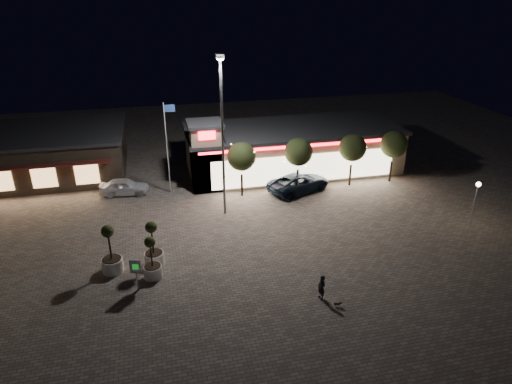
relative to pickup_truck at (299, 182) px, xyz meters
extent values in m
plane|color=#71665C|center=(-9.09, -10.80, -0.80)|extent=(90.00, 90.00, 0.00)
cube|color=tan|center=(0.91, 5.20, 1.20)|extent=(20.00, 8.00, 4.00)
cube|color=#262628|center=(0.91, 5.20, 3.35)|extent=(20.40, 8.40, 0.30)
cube|color=#FFE7BF|center=(0.91, 1.15, 0.80)|extent=(17.00, 0.12, 2.60)
cube|color=#FF1423|center=(0.91, 1.12, 2.95)|extent=(19.00, 0.10, 0.18)
cube|color=tan|center=(-7.79, 2.50, 2.10)|extent=(2.60, 2.60, 5.80)
cube|color=#262628|center=(-7.79, 2.50, 5.15)|extent=(3.00, 3.00, 0.30)
cube|color=#FF1423|center=(-7.79, 1.15, 4.50)|extent=(1.40, 0.10, 0.70)
cube|color=#382D23|center=(-23.09, 9.20, 1.20)|extent=(16.00, 10.00, 4.00)
cube|color=#262628|center=(-23.09, 9.20, 3.35)|extent=(16.40, 10.40, 0.30)
cube|color=#591E19|center=(-23.09, 3.80, 2.00)|extent=(14.40, 0.80, 0.15)
cube|color=#FFBB72|center=(-25.09, 4.15, 0.80)|extent=(2.00, 0.12, 1.80)
cube|color=#FFBB72|center=(-21.59, 4.15, 0.80)|extent=(2.00, 0.12, 1.80)
cube|color=#FFBB72|center=(-18.09, 4.15, 0.80)|extent=(2.00, 0.12, 1.80)
cylinder|color=gray|center=(-7.09, -2.80, 5.20)|extent=(0.20, 0.20, 12.00)
cube|color=gray|center=(-7.09, -2.80, 11.40)|extent=(0.60, 0.40, 0.35)
cube|color=white|center=(-7.09, -2.80, 11.20)|extent=(0.45, 0.30, 0.08)
cylinder|color=white|center=(-11.09, 2.20, 3.20)|extent=(0.10, 0.10, 8.00)
cube|color=navy|center=(-10.64, 2.20, 6.70)|extent=(0.90, 0.04, 0.60)
cylinder|color=gray|center=(10.91, -8.80, 0.80)|extent=(0.12, 0.12, 3.20)
sphere|color=#FFE5B2|center=(10.91, -8.80, 2.50)|extent=(0.36, 0.36, 0.36)
cylinder|color=#332319|center=(-5.09, 0.20, 0.16)|extent=(0.20, 0.20, 1.92)
sphere|color=#2D3819|center=(-5.09, 0.20, 2.77)|extent=(2.42, 2.42, 2.42)
cylinder|color=#332319|center=(-0.09, 0.20, 0.16)|extent=(0.20, 0.20, 1.92)
sphere|color=#2D3819|center=(-0.09, 0.20, 2.77)|extent=(2.42, 2.42, 2.42)
cylinder|color=#332319|center=(4.91, 0.20, 0.16)|extent=(0.20, 0.20, 1.92)
sphere|color=#2D3819|center=(4.91, 0.20, 2.77)|extent=(2.42, 2.42, 2.42)
cylinder|color=#332319|center=(8.91, 0.20, 0.16)|extent=(0.20, 0.20, 1.92)
sphere|color=#2D3819|center=(8.91, 0.20, 2.77)|extent=(2.42, 2.42, 2.42)
imported|color=black|center=(0.00, 0.00, 0.00)|extent=(6.34, 4.62, 1.60)
imported|color=white|center=(-14.99, 2.73, -0.09)|extent=(4.37, 2.22, 1.43)
imported|color=black|center=(-3.43, -14.82, -0.02)|extent=(0.50, 0.64, 1.55)
cube|color=#59514C|center=(-2.79, -15.72, -0.59)|extent=(0.36, 0.23, 0.18)
sphere|color=#59514C|center=(-2.60, -15.78, -0.51)|extent=(0.16, 0.16, 0.16)
cylinder|color=white|center=(-15.39, -9.20, -0.35)|extent=(1.35, 1.35, 0.90)
cylinder|color=black|center=(-15.39, -9.20, 0.12)|extent=(1.17, 1.17, 0.07)
cylinder|color=#332319|center=(-15.39, -9.20, 1.17)|extent=(0.11, 0.11, 2.02)
sphere|color=#2D3819|center=(-15.39, -9.20, 2.12)|extent=(0.79, 0.79, 0.79)
cylinder|color=white|center=(-12.90, -10.40, -0.41)|extent=(1.16, 1.16, 0.78)
cylinder|color=black|center=(-12.90, -10.40, -0.01)|extent=(1.01, 1.01, 0.06)
cylinder|color=#332319|center=(-12.90, -10.40, 0.90)|extent=(0.10, 0.10, 1.75)
sphere|color=#2D3819|center=(-12.90, -10.40, 1.72)|extent=(0.68, 0.68, 0.68)
cylinder|color=white|center=(-12.78, -9.00, -0.37)|extent=(1.28, 1.28, 0.86)
cylinder|color=black|center=(-12.78, -9.00, 0.08)|extent=(1.11, 1.11, 0.06)
cylinder|color=#332319|center=(-12.78, -9.00, 1.07)|extent=(0.11, 0.11, 1.92)
sphere|color=#2D3819|center=(-12.78, -9.00, 1.98)|extent=(0.75, 0.75, 0.75)
cylinder|color=gray|center=(-13.83, -11.53, -0.17)|extent=(0.08, 0.08, 1.26)
cube|color=white|center=(-13.83, -11.53, 0.83)|extent=(0.68, 0.23, 0.89)
cube|color=green|center=(-13.83, -11.57, 0.83)|extent=(0.36, 0.11, 0.37)
camera|label=1|loc=(-11.99, -35.03, 15.97)|focal=32.00mm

